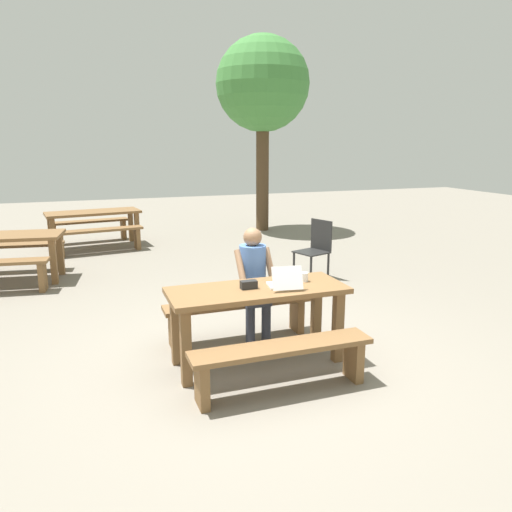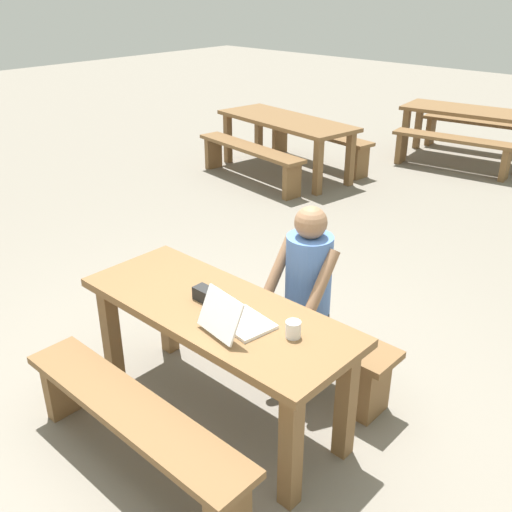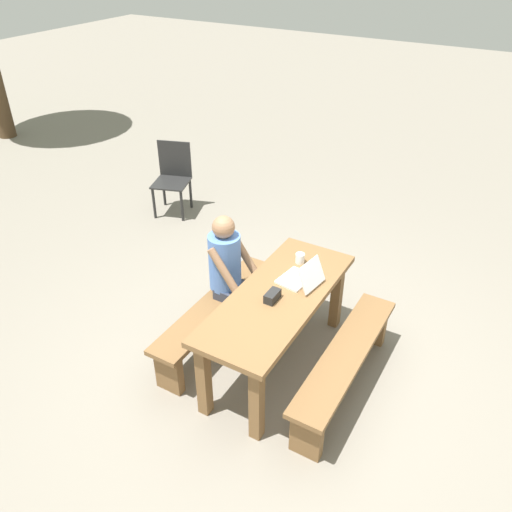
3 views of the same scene
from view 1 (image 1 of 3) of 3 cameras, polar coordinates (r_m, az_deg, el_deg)
ground_plane at (r=4.95m, az=0.16°, el=-12.18°), size 30.00×30.00×0.00m
picnic_table_front at (r=4.72m, az=0.16°, el=-5.28°), size 1.70×0.67×0.76m
bench_near at (r=4.29m, az=3.05°, el=-11.62°), size 1.61×0.30×0.43m
bench_far at (r=5.38m, az=-2.11°, el=-6.37°), size 1.61×0.30×0.43m
laptop at (r=4.66m, az=3.35°, el=-3.06°), size 0.33×0.36×0.23m
small_pouch at (r=4.64m, az=-0.85°, el=-3.34°), size 0.16×0.08×0.08m
coffee_mug at (r=4.90m, az=5.60°, el=-2.43°), size 0.08×0.08×0.09m
person_seated at (r=5.28m, az=-0.25°, el=-2.32°), size 0.40×0.40×1.23m
plastic_chair at (r=7.76m, az=6.90°, el=0.93°), size 0.56×0.56×0.93m
bench_mid_north at (r=9.09m, az=-27.04°, el=0.51°), size 1.84×0.55×0.47m
picnic_table_rear at (r=10.55m, az=-18.35°, el=4.32°), size 1.91×0.98×0.74m
bench_rear_south at (r=10.00m, az=-17.65°, el=2.31°), size 1.67×0.52×0.47m
bench_rear_north at (r=11.19m, az=-18.77°, el=3.33°), size 1.67×0.52×0.47m
tree_left at (r=12.01m, az=0.78°, el=19.10°), size 2.17×2.17×4.50m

